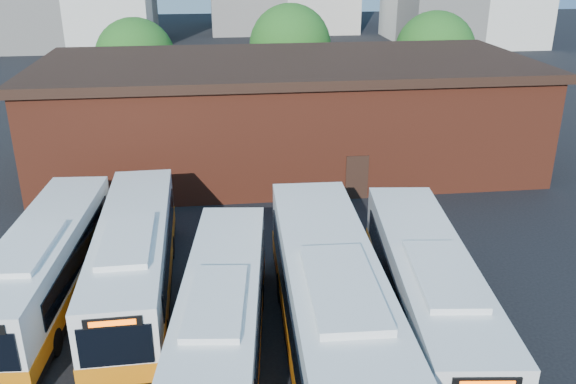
{
  "coord_description": "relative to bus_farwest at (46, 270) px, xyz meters",
  "views": [
    {
      "loc": [
        -4.31,
        -15.35,
        12.58
      ],
      "look_at": [
        -1.65,
        5.99,
        3.83
      ],
      "focal_mm": 38.0,
      "sensor_mm": 36.0,
      "label": 1
    }
  ],
  "objects": [
    {
      "name": "ground",
      "position": [
        10.75,
        -5.33,
        -1.45
      ],
      "size": [
        220.0,
        220.0,
        0.0
      ],
      "primitive_type": "plane",
      "color": "black"
    },
    {
      "name": "bus_farwest",
      "position": [
        0.0,
        0.0,
        0.0
      ],
      "size": [
        3.2,
        11.83,
        3.19
      ],
      "rotation": [
        0.0,
        0.0,
        -0.07
      ],
      "color": "white",
      "rests_on": "ground"
    },
    {
      "name": "bus_west",
      "position": [
        3.24,
        -0.0,
        0.05
      ],
      "size": [
        2.73,
        12.16,
        3.3
      ],
      "rotation": [
        0.0,
        0.0,
        0.02
      ],
      "color": "white",
      "rests_on": "ground"
    },
    {
      "name": "bus_midwest",
      "position": [
        6.4,
        -4.15,
        -0.01
      ],
      "size": [
        3.65,
        11.76,
        3.16
      ],
      "rotation": [
        0.0,
        0.0,
        -0.11
      ],
      "color": "white",
      "rests_on": "ground"
    },
    {
      "name": "bus_mideast",
      "position": [
        9.85,
        -4.52,
        0.28
      ],
      "size": [
        3.36,
        14.04,
        3.8
      ],
      "rotation": [
        0.0,
        0.0,
        -0.04
      ],
      "color": "white",
      "rests_on": "ground"
    },
    {
      "name": "bus_east",
      "position": [
        13.3,
        -3.7,
        0.08
      ],
      "size": [
        3.91,
        12.53,
        3.37
      ],
      "rotation": [
        0.0,
        0.0,
        -0.11
      ],
      "color": "white",
      "rests_on": "ground"
    },
    {
      "name": "depot_building",
      "position": [
        10.75,
        14.67,
        1.81
      ],
      "size": [
        28.6,
        12.6,
        6.4
      ],
      "color": "maroon",
      "rests_on": "ground"
    },
    {
      "name": "tree_west",
      "position": [
        0.75,
        26.67,
        3.2
      ],
      "size": [
        6.0,
        6.0,
        7.65
      ],
      "color": "#382314",
      "rests_on": "ground"
    },
    {
      "name": "tree_mid",
      "position": [
        12.75,
        28.67,
        3.63
      ],
      "size": [
        6.56,
        6.56,
        8.36
      ],
      "color": "#382314",
      "rests_on": "ground"
    },
    {
      "name": "tree_east",
      "position": [
        23.75,
        25.67,
        3.38
      ],
      "size": [
        6.24,
        6.24,
        7.96
      ],
      "color": "#382314",
      "rests_on": "ground"
    }
  ]
}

